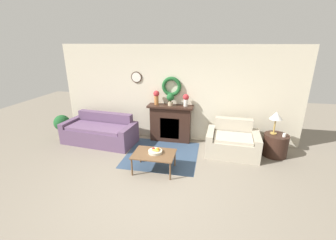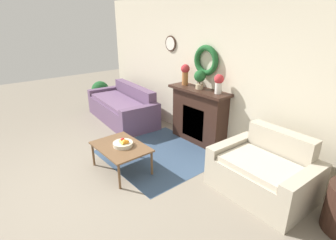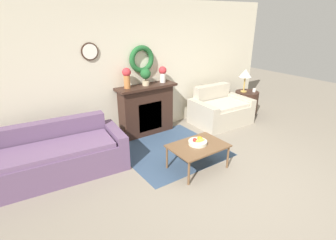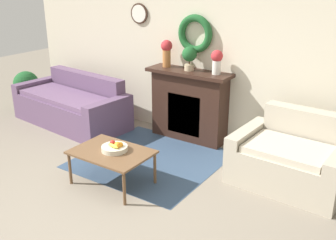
% 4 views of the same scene
% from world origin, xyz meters
% --- Properties ---
extents(ground_plane, '(16.00, 16.00, 0.00)m').
position_xyz_m(ground_plane, '(0.00, 0.00, 0.00)').
color(ground_plane, gray).
extents(floor_rug, '(1.80, 1.75, 0.01)m').
position_xyz_m(floor_rug, '(-0.17, 1.55, 0.00)').
color(floor_rug, '#334760').
rests_on(floor_rug, ground_plane).
extents(wall_back, '(6.80, 0.17, 2.70)m').
position_xyz_m(wall_back, '(-0.01, 2.69, 1.36)').
color(wall_back, beige).
rests_on(wall_back, ground_plane).
extents(fireplace, '(1.29, 0.41, 1.07)m').
position_xyz_m(fireplace, '(-0.13, 2.49, 0.54)').
color(fireplace, '#331E16').
rests_on(fireplace, ground_plane).
extents(couch_left, '(2.12, 1.10, 0.80)m').
position_xyz_m(couch_left, '(-2.08, 1.95, 0.30)').
color(couch_left, '#604766').
rests_on(couch_left, ground_plane).
extents(loveseat_right, '(1.34, 1.00, 0.85)m').
position_xyz_m(loveseat_right, '(1.59, 2.00, 0.31)').
color(loveseat_right, '#B2A893').
rests_on(loveseat_right, ground_plane).
extents(coffee_table, '(0.92, 0.65, 0.43)m').
position_xyz_m(coffee_table, '(-0.17, 0.78, 0.39)').
color(coffee_table, brown).
rests_on(coffee_table, ground_plane).
extents(fruit_bowl, '(0.31, 0.31, 0.12)m').
position_xyz_m(fruit_bowl, '(-0.14, 0.81, 0.47)').
color(fruit_bowl, beige).
rests_on(fruit_bowl, coffee_table).
extents(vase_on_mantel_left, '(0.17, 0.17, 0.40)m').
position_xyz_m(vase_on_mantel_left, '(-0.54, 2.49, 1.30)').
color(vase_on_mantel_left, '#AD6B38').
rests_on(vase_on_mantel_left, fireplace).
extents(vase_on_mantel_right, '(0.17, 0.17, 0.34)m').
position_xyz_m(vase_on_mantel_right, '(0.29, 2.49, 1.26)').
color(vase_on_mantel_right, silver).
rests_on(vase_on_mantel_right, fireplace).
extents(potted_plant_on_mantel, '(0.21, 0.21, 0.35)m').
position_xyz_m(potted_plant_on_mantel, '(-0.13, 2.47, 1.28)').
color(potted_plant_on_mantel, tan).
rests_on(potted_plant_on_mantel, fireplace).
extents(potted_plant_floor_by_couch, '(0.46, 0.46, 0.71)m').
position_xyz_m(potted_plant_floor_by_couch, '(-3.33, 2.01, 0.44)').
color(potted_plant_floor_by_couch, tan).
rests_on(potted_plant_floor_by_couch, ground_plane).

